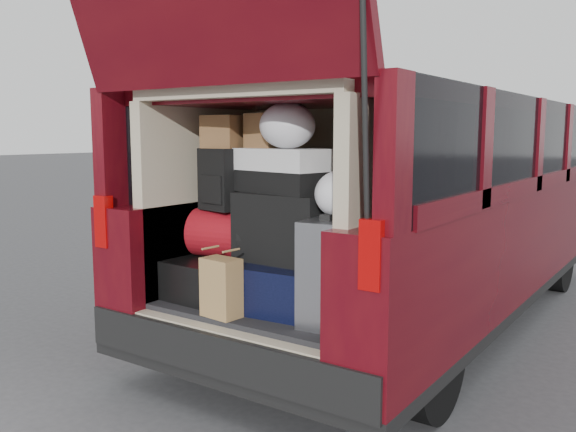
# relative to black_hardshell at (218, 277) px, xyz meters

# --- Properties ---
(ground) EXTENTS (80.00, 80.00, 0.00)m
(ground) POSITION_rel_black_hardshell_xyz_m (0.40, -0.13, -0.67)
(ground) COLOR #363639
(ground) RESTS_ON ground
(minivan) EXTENTS (1.90, 5.35, 2.77)m
(minivan) POSITION_rel_black_hardshell_xyz_m (0.40, 1.73, 0.24)
(minivan) COLOR black
(minivan) RESTS_ON ground
(load_floor) EXTENTS (1.24, 1.05, 0.55)m
(load_floor) POSITION_rel_black_hardshell_xyz_m (0.40, 0.15, -0.39)
(load_floor) COLOR black
(load_floor) RESTS_ON ground
(black_hardshell) EXTENTS (0.45, 0.60, 0.23)m
(black_hardshell) POSITION_rel_black_hardshell_xyz_m (0.00, 0.00, 0.00)
(black_hardshell) COLOR black
(black_hardshell) RESTS_ON load_floor
(navy_hardshell) EXTENTS (0.53, 0.63, 0.26)m
(navy_hardshell) POSITION_rel_black_hardshell_xyz_m (0.45, 0.05, 0.01)
(navy_hardshell) COLOR black
(navy_hardshell) RESTS_ON load_floor
(silver_roller) EXTENTS (0.27, 0.39, 0.54)m
(silver_roller) POSITION_rel_black_hardshell_xyz_m (0.84, -0.09, 0.16)
(silver_roller) COLOR silver
(silver_roller) RESTS_ON load_floor
(kraft_bag) EXTENTS (0.22, 0.15, 0.32)m
(kraft_bag) POSITION_rel_black_hardshell_xyz_m (0.30, -0.31, 0.04)
(kraft_bag) COLOR #9E7647
(kraft_bag) RESTS_ON load_floor
(red_duffel) EXTENTS (0.48, 0.35, 0.29)m
(red_duffel) POSITION_rel_black_hardshell_xyz_m (0.06, 0.04, 0.26)
(red_duffel) COLOR maroon
(red_duffel) RESTS_ON black_hardshell
(black_soft_case) EXTENTS (0.54, 0.33, 0.39)m
(black_soft_case) POSITION_rel_black_hardshell_xyz_m (0.46, 0.05, 0.34)
(black_soft_case) COLOR black
(black_soft_case) RESTS_ON navy_hardshell
(backpack) EXTENTS (0.28, 0.20, 0.36)m
(backpack) POSITION_rel_black_hardshell_xyz_m (0.02, 0.02, 0.59)
(backpack) COLOR black
(backpack) RESTS_ON red_duffel
(twotone_duffel) EXTENTS (0.59, 0.39, 0.25)m
(twotone_duffel) POSITION_rel_black_hardshell_xyz_m (0.43, 0.07, 0.65)
(twotone_duffel) COLOR silver
(twotone_duffel) RESTS_ON black_soft_case
(grocery_sack_lower) EXTENTS (0.23, 0.20, 0.19)m
(grocery_sack_lower) POSITION_rel_black_hardshell_xyz_m (0.01, 0.05, 0.87)
(grocery_sack_lower) COLOR brown
(grocery_sack_lower) RESTS_ON backpack
(grocery_sack_upper) EXTENTS (0.22, 0.19, 0.20)m
(grocery_sack_upper) POSITION_rel_black_hardshell_xyz_m (0.26, 0.13, 0.87)
(grocery_sack_upper) COLOR brown
(grocery_sack_upper) RESTS_ON twotone_duffel
(plastic_bag_center) EXTENTS (0.33, 0.31, 0.25)m
(plastic_bag_center) POSITION_rel_black_hardshell_xyz_m (0.48, 0.04, 0.90)
(plastic_bag_center) COLOR white
(plastic_bag_center) RESTS_ON twotone_duffel
(plastic_bag_right) EXTENTS (0.33, 0.31, 0.25)m
(plastic_bag_right) POSITION_rel_black_hardshell_xyz_m (0.87, -0.03, 0.55)
(plastic_bag_right) COLOR white
(plastic_bag_right) RESTS_ON silver_roller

